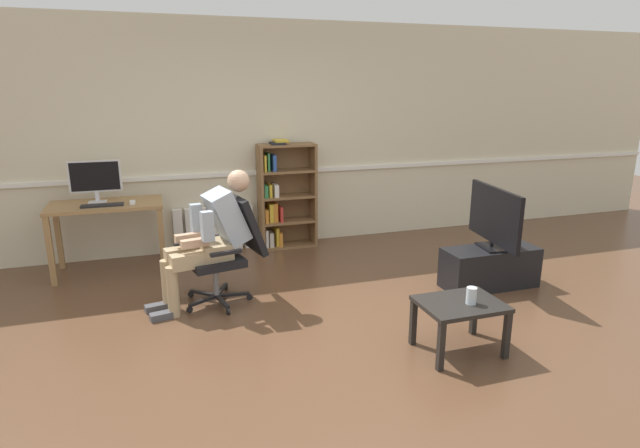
{
  "coord_description": "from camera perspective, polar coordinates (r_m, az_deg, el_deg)",
  "views": [
    {
      "loc": [
        -1.29,
        -3.55,
        1.95
      ],
      "look_at": [
        0.15,
        0.85,
        0.7
      ],
      "focal_mm": 28.83,
      "sensor_mm": 36.0,
      "label": 1
    }
  ],
  "objects": [
    {
      "name": "computer_desk",
      "position": [
        5.87,
        -22.6,
        1.02
      ],
      "size": [
        1.14,
        0.61,
        0.76
      ],
      "color": "#9E7547",
      "rests_on": "ground_plane"
    },
    {
      "name": "imac_monitor",
      "position": [
        5.88,
        -23.69,
        4.68
      ],
      "size": [
        0.52,
        0.14,
        0.44
      ],
      "color": "silver",
      "rests_on": "computer_desk"
    },
    {
      "name": "person_seated",
      "position": [
        4.7,
        -12.1,
        -1.28
      ],
      "size": [
        1.0,
        0.5,
        1.22
      ],
      "rotation": [
        0.0,
        0.0,
        -1.36
      ],
      "color": "tan",
      "rests_on": "ground_plane"
    },
    {
      "name": "coffee_table",
      "position": [
        4.01,
        15.29,
        -9.19
      ],
      "size": [
        0.61,
        0.47,
        0.4
      ],
      "color": "black",
      "rests_on": "ground_plane"
    },
    {
      "name": "drinking_glass",
      "position": [
        3.95,
        16.46,
        -7.64
      ],
      "size": [
        0.08,
        0.08,
        0.13
      ],
      "primitive_type": "cylinder",
      "color": "silver",
      "rests_on": "coffee_table"
    },
    {
      "name": "keyboard",
      "position": [
        5.71,
        -23.01,
        1.93
      ],
      "size": [
        0.41,
        0.12,
        0.02
      ],
      "primitive_type": "cube",
      "color": "black",
      "rests_on": "computer_desk"
    },
    {
      "name": "office_chair",
      "position": [
        4.79,
        -10.01,
        -2.43
      ],
      "size": [
        0.77,
        0.63,
        0.98
      ],
      "rotation": [
        0.0,
        0.0,
        -1.36
      ],
      "color": "black",
      "rests_on": "ground_plane"
    },
    {
      "name": "back_wall",
      "position": [
        6.36,
        -6.42,
        9.6
      ],
      "size": [
        12.0,
        0.13,
        2.7
      ],
      "color": "beige",
      "rests_on": "ground_plane"
    },
    {
      "name": "ground_plane",
      "position": [
        4.25,
        1.68,
        -12.21
      ],
      "size": [
        18.0,
        18.0,
        0.0
      ],
      "primitive_type": "plane",
      "color": "brown"
    },
    {
      "name": "tv_screen",
      "position": [
        5.26,
        18.79,
        0.75
      ],
      "size": [
        0.24,
        0.93,
        0.61
      ],
      "rotation": [
        0.0,
        0.0,
        1.43
      ],
      "color": "black",
      "rests_on": "tv_stand"
    },
    {
      "name": "radiator",
      "position": [
        6.35,
        -11.67,
        -0.52
      ],
      "size": [
        0.95,
        0.08,
        0.54
      ],
      "color": "white",
      "rests_on": "ground_plane"
    },
    {
      "name": "bookshelf",
      "position": [
        6.31,
        -4.14,
        2.94
      ],
      "size": [
        0.69,
        0.29,
        1.33
      ],
      "color": "brown",
      "rests_on": "ground_plane"
    },
    {
      "name": "tv_stand",
      "position": [
        5.4,
        18.31,
        -4.59
      ],
      "size": [
        0.95,
        0.37,
        0.4
      ],
      "color": "black",
      "rests_on": "ground_plane"
    },
    {
      "name": "computer_mouse",
      "position": [
        5.71,
        -20.09,
        2.28
      ],
      "size": [
        0.06,
        0.1,
        0.03
      ],
      "primitive_type": "cube",
      "color": "white",
      "rests_on": "computer_desk"
    }
  ]
}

